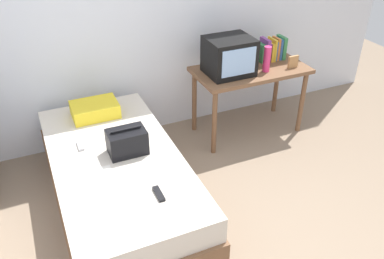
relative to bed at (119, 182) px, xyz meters
The scene contains 13 objects.
ground_plane 1.32m from the bed, 41.57° to the right, with size 8.00×8.00×0.00m, color #84705B.
wall_back 1.82m from the bed, 49.78° to the left, with size 5.20×0.10×2.60m, color silver.
bed is the anchor object (origin of this frame).
desk 1.76m from the bed, 21.70° to the left, with size 1.16×0.60×0.74m.
tv 1.60m from the bed, 25.05° to the left, with size 0.44×0.39×0.36m.
water_bottle 1.87m from the bed, 16.90° to the left, with size 0.07×0.07×0.26m, color #E53372.
book_row 2.13m from the bed, 21.56° to the left, with size 0.29×0.16×0.24m.
picture_frame 2.12m from the bed, 13.59° to the left, with size 0.11×0.02×0.13m, color #B27F4C.
pillow 0.77m from the bed, 90.27° to the left, with size 0.41×0.30×0.13m, color yellow.
handbag 0.38m from the bed, ahead, with size 0.30×0.20×0.23m.
magazine 0.41m from the bed, 125.09° to the right, with size 0.21×0.29×0.01m, color white.
remote_dark 0.65m from the bed, 74.53° to the right, with size 0.04×0.16×0.02m, color black.
remote_silver 0.43m from the bed, 133.36° to the left, with size 0.04×0.14×0.02m, color #B7B7BC.
Camera 1 is at (-1.45, -1.74, 2.40)m, focal length 37.80 mm.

